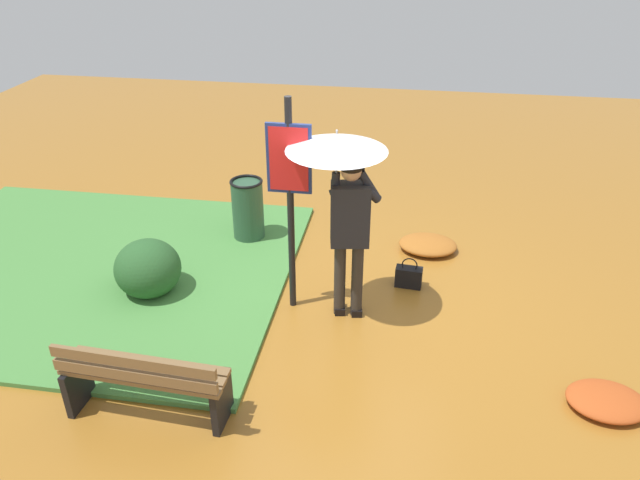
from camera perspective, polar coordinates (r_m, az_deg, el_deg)
The scene contains 10 objects.
ground_plane at distance 6.70m, azimuth 2.44°, elevation -5.81°, with size 18.00×18.00×0.00m, color #9E6623.
grass_verge at distance 7.75m, azimuth -21.04°, elevation -2.48°, with size 4.80×4.00×0.05m.
person_with_umbrella at distance 5.75m, azimuth 2.14°, elevation 5.73°, with size 0.96×0.96×2.04m.
info_sign_post at distance 5.94m, azimuth -2.86°, elevation 5.38°, with size 0.44×0.07×2.30m.
handbag at distance 6.96m, azimuth 8.35°, elevation -3.43°, with size 0.31×0.17×0.37m.
park_bench at distance 5.31m, azimuth -16.29°, elevation -12.52°, with size 1.40×0.44×0.75m.
trash_bin at distance 7.78m, azimuth -6.81°, elevation 2.81°, with size 0.42×0.42×0.83m.
shrub_cluster at distance 6.96m, azimuth -16.13°, elevation -2.62°, with size 0.80×0.72×0.65m.
leaf_pile_near_person at distance 7.74m, azimuth 10.13°, elevation -0.43°, with size 0.72×0.58×0.16m.
leaf_pile_by_bench at distance 5.94m, azimuth 25.37°, elevation -13.54°, with size 0.68×0.54×0.15m.
Camera 1 is at (-0.58, 5.48, 3.81)m, focal length 33.97 mm.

